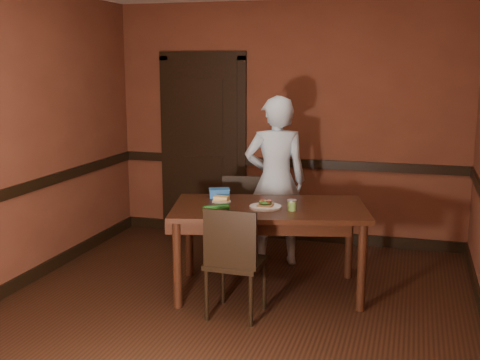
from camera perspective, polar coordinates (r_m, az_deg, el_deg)
The scene contains 18 objects.
floor at distance 5.04m, azimuth -1.14°, elevation -12.54°, with size 4.00×4.50×0.01m, color black.
wall_back at distance 6.84m, azimuth 4.49°, elevation 5.38°, with size 4.00×0.02×2.70m, color #5D2D1C.
wall_front at distance 2.65m, azimuth -16.00°, elevation -3.89°, with size 4.00×0.02×2.70m, color #5D2D1C.
wall_left at distance 5.60m, azimuth -21.15°, elevation 3.45°, with size 0.02×4.50×2.70m, color #5D2D1C.
dado_back at distance 6.88m, azimuth 4.41°, elevation 1.64°, with size 4.00×0.03×0.10m, color black.
dado_left at distance 5.66m, azimuth -20.72°, elevation -1.06°, with size 0.03×4.50×0.10m, color black.
baseboard_back at distance 7.06m, azimuth 4.31°, elevation -5.10°, with size 4.00×0.03×0.12m, color black.
baseboard_left at distance 5.89m, azimuth -20.16°, elevation -9.09°, with size 0.03×4.50×0.12m, color black.
door at distance 7.10m, azimuth -3.53°, elevation 3.51°, with size 1.05×0.07×2.20m.
dining_table at distance 5.37m, azimuth 2.76°, elevation -6.58°, with size 1.68×0.94×0.79m, color black.
chair_far at distance 6.01m, azimuth -0.56°, elevation -4.12°, with size 0.42×0.42×0.90m, color black, non-canonical shape.
chair_near at distance 4.87m, azimuth -0.37°, elevation -7.63°, with size 0.43×0.43×0.92m, color black, non-canonical shape.
person at distance 6.04m, azimuth 3.39°, elevation -0.11°, with size 0.62×0.41×1.71m, color silver.
sandwich_plate at distance 5.19m, azimuth 2.43°, elevation -2.45°, with size 0.28×0.28×0.07m.
sauce_jar at distance 5.11m, azimuth 4.94°, elevation -2.39°, with size 0.08×0.08×0.09m.
cheese_saucer at distance 5.41m, azimuth -1.77°, elevation -1.88°, with size 0.17×0.17×0.05m.
food_tub at distance 5.60m, azimuth -1.98°, elevation -1.23°, with size 0.23×0.19×0.08m.
wrapped_veg at distance 5.05m, azimuth -2.28°, elevation -2.70°, with size 0.06×0.06×0.22m, color #114612.
Camera 1 is at (1.39, -4.41, 2.01)m, focal length 45.00 mm.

